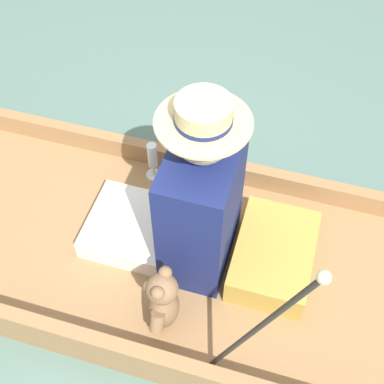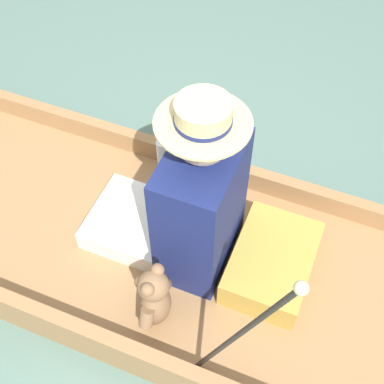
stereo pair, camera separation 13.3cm
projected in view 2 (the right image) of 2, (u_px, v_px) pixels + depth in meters
ground_plane at (159, 260)px, 2.64m from camera, size 16.00×16.00×0.00m
punt_boat at (158, 253)px, 2.58m from camera, size 1.12×3.37×0.24m
seat_cushion at (272, 263)px, 2.40m from camera, size 0.49×0.34×0.15m
seated_person at (190, 203)px, 2.26m from camera, size 0.44×0.72×0.95m
teddy_bear at (154, 298)px, 2.20m from camera, size 0.25×0.15×0.36m
wine_glass at (162, 155)px, 2.72m from camera, size 0.08×0.08×0.23m
walking_cane at (248, 328)px, 1.74m from camera, size 0.04×0.32×0.92m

